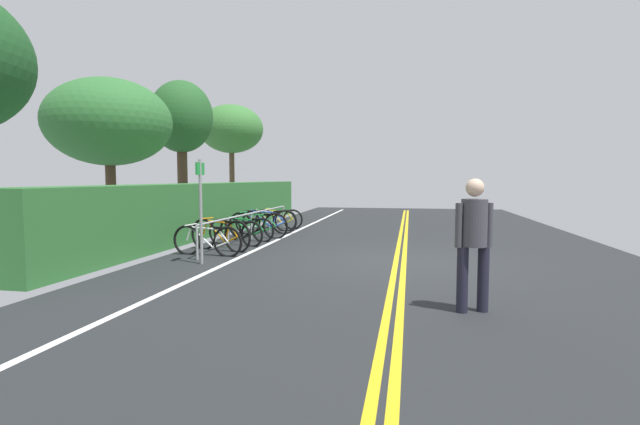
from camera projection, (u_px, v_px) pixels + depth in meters
ground_plane at (400, 263)px, 9.43m from camera, size 33.98×10.07×0.05m
centre_line_yellow_inner at (404, 261)px, 9.41m from camera, size 30.58×0.10×0.00m
centre_line_yellow_outer at (396, 261)px, 9.44m from camera, size 30.58×0.10×0.00m
bike_lane_stripe_white at (242, 256)px, 10.06m from camera, size 30.58×0.12×0.00m
bike_rack at (251, 219)px, 12.82m from camera, size 6.73×0.05×0.74m
bicycle_0 at (207, 241)px, 10.13m from camera, size 0.46×1.67×0.70m
bicycle_1 at (220, 235)px, 10.82m from camera, size 0.64×1.70×0.78m
bicycle_2 at (235, 233)px, 11.70m from camera, size 0.62×1.63×0.68m
bicycle_3 at (247, 229)px, 12.51m from camera, size 0.47×1.64×0.68m
bicycle_4 at (258, 225)px, 13.14m from camera, size 0.46×1.82×0.76m
bicycle_5 at (266, 222)px, 14.06m from camera, size 0.65×1.78×0.77m
bicycle_6 at (270, 220)px, 14.80m from camera, size 0.62×1.67×0.73m
bicycle_7 at (279, 219)px, 15.58m from camera, size 0.46×1.65×0.70m
pedestrian at (474, 236)px, 5.80m from camera, size 0.32×0.47×1.67m
sign_post_near at (201, 201)px, 9.05m from camera, size 0.36×0.06×2.04m
hedge_backdrop at (211, 207)px, 14.62m from camera, size 15.68×1.13×1.52m
tree_mid at (109, 123)px, 13.00m from camera, size 3.41×3.41×4.43m
tree_far_right at (181, 119)px, 16.47m from camera, size 2.20×2.20×5.10m
tree_extra at (231, 129)px, 21.25m from camera, size 2.89×2.89×5.01m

